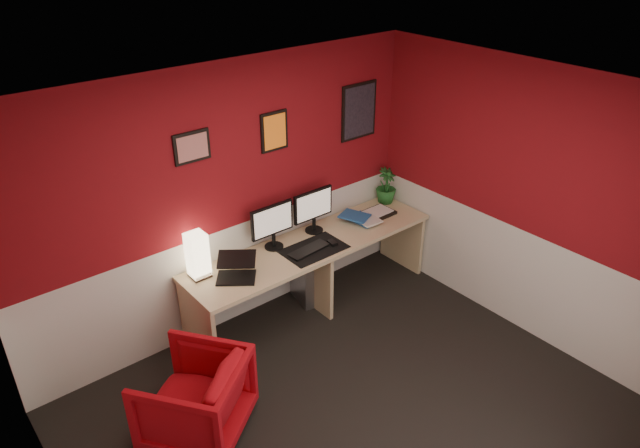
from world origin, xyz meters
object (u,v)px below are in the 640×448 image
Objects in this scene: pc_tower at (305,279)px; armchair at (195,398)px; laptop at (235,268)px; monitor_left at (273,220)px; zen_tray at (377,213)px; monitor_right at (314,205)px; desk at (313,275)px; potted_plant at (386,186)px; shoji_lamp at (198,257)px.

pc_tower is 0.62× the size of armchair.
laptop is 1.12m from pc_tower.
pc_tower is at bearing -1.23° from monitor_left.
armchair is at bearing -141.52° from pc_tower.
zen_tray is at bearing 159.81° from armchair.
zen_tray reaches higher than pc_tower.
monitor_left is at bearing 59.75° from laptop.
monitor_right is at bearing 169.33° from armchair.
desk is 0.75m from monitor_left.
potted_plant is at bearing 0.57° from monitor_left.
laptop is at bearing -157.99° from monitor_left.
desk is 1.31m from potted_plant.
laptop is 2.07m from potted_plant.
shoji_lamp is 1.34m from pc_tower.
pc_tower is (-0.86, 0.14, -0.52)m from zen_tray.
monitor_left is 1.50× the size of potted_plant.
monitor_left reaches higher than desk.
laptop is 1.78m from zen_tray.
monitor_right is 1.01m from potted_plant.
armchair is at bearing -103.61° from laptop.
monitor_right reaches higher than potted_plant.
monitor_left is 0.79× the size of armchair.
shoji_lamp is at bearing 175.68° from zen_tray.
armchair is at bearing -157.77° from desk.
monitor_left is 0.87m from pc_tower.
potted_plant is at bearing 29.23° from zen_tray.
zen_tray reaches higher than desk.
shoji_lamp is 0.69× the size of monitor_right.
monitor_left reaches higher than shoji_lamp.
pc_tower is at bearing 170.74° from armchair.
shoji_lamp is 2.02m from zen_tray.
potted_plant is at bearing 161.26° from armchair.
zen_tray is (1.78, 0.08, -0.09)m from laptop.
monitor_right is at bearing 0.59° from monitor_left.
monitor_right reaches higher than desk.
potted_plant is (1.18, 0.19, 0.56)m from desk.
potted_plant is (0.28, 0.16, 0.18)m from zen_tray.
monitor_right reaches higher than armchair.
pc_tower is 1.92m from armchair.
laptop is (0.22, -0.24, -0.09)m from shoji_lamp.
laptop reaches higher than desk.
desk reaches higher than armchair.
monitor_left reaches higher than zen_tray.
laptop is at bearing -177.19° from armchair.
pc_tower is (0.35, -0.01, -0.80)m from monitor_left.
armchair is (-0.57, -0.87, -0.60)m from shoji_lamp.
potted_plant is 0.86× the size of pc_tower.
monitor_left is at bearing 173.31° from zen_tray.
monitor_left is at bearing -169.32° from pc_tower.
desk is at bearing 166.39° from armchair.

